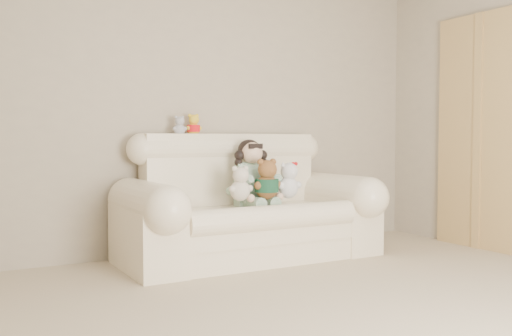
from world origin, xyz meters
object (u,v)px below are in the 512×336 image
object	(u,v)px
cream_teddy	(240,180)
seated_child	(252,172)
white_cat	(288,176)
brown_teddy	(267,175)
sofa	(250,196)

from	to	relation	value
cream_teddy	seated_child	bearing A→B (deg)	58.26
white_cat	brown_teddy	bearing A→B (deg)	163.28
brown_teddy	seated_child	bearing A→B (deg)	112.19
brown_teddy	white_cat	world-z (taller)	brown_teddy
brown_teddy	cream_teddy	size ratio (longest dim) A/B	1.19
seated_child	cream_teddy	distance (m)	0.31
sofa	seated_child	size ratio (longest dim) A/B	3.69
white_cat	cream_teddy	bearing A→B (deg)	165.28
brown_teddy	white_cat	size ratio (longest dim) A/B	1.09
sofa	brown_teddy	xyz separation A→B (m)	(0.08, -0.14, 0.18)
sofa	brown_teddy	world-z (taller)	sofa
seated_child	sofa	bearing A→B (deg)	-118.53
sofa	white_cat	bearing A→B (deg)	-27.86
sofa	white_cat	world-z (taller)	sofa
seated_child	cream_teddy	size ratio (longest dim) A/B	1.77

